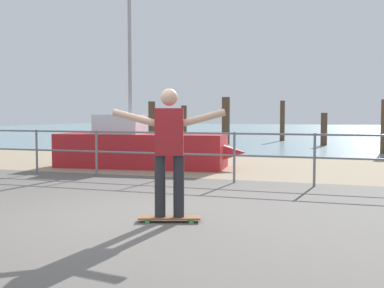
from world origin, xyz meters
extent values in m
cube|color=#605B56|center=(0.00, -1.00, 0.00)|extent=(24.00, 10.00, 0.04)
cube|color=tan|center=(0.00, 7.00, 0.00)|extent=(24.00, 6.00, 0.04)
cube|color=#75939E|center=(0.00, 35.00, 0.00)|extent=(72.00, 50.00, 0.04)
cylinder|color=slate|center=(-4.01, 3.60, 0.53)|extent=(0.05, 0.05, 1.05)
cylinder|color=slate|center=(-2.44, 3.60, 0.53)|extent=(0.05, 0.05, 1.05)
cylinder|color=slate|center=(-0.86, 3.60, 0.53)|extent=(0.05, 0.05, 1.05)
cylinder|color=slate|center=(0.71, 3.60, 0.53)|extent=(0.05, 0.05, 1.05)
cylinder|color=slate|center=(2.28, 3.60, 0.53)|extent=(0.05, 0.05, 1.05)
cylinder|color=slate|center=(-0.86, 3.60, 1.02)|extent=(12.58, 0.04, 0.04)
cylinder|color=slate|center=(-0.86, 3.60, 0.58)|extent=(12.58, 0.04, 0.04)
cube|color=#B21E23|center=(-2.22, 5.58, 0.45)|extent=(4.51, 1.82, 0.90)
cone|color=#B21E23|center=(-0.03, 5.79, 0.45)|extent=(1.17, 0.87, 0.77)
cylinder|color=#9EA0A5|center=(-2.52, 5.55, 3.19)|extent=(0.10, 0.10, 4.59)
cube|color=silver|center=(-2.82, 5.52, 1.15)|extent=(1.28, 1.01, 0.50)
cube|color=brown|center=(0.65, 0.04, 0.07)|extent=(0.82, 0.43, 0.02)
cylinder|color=#3FBF59|center=(0.40, -0.12, 0.03)|extent=(0.07, 0.05, 0.06)
cylinder|color=#3FBF59|center=(0.36, 0.03, 0.03)|extent=(0.07, 0.05, 0.06)
cylinder|color=#3FBF59|center=(0.94, 0.05, 0.03)|extent=(0.07, 0.05, 0.06)
cylinder|color=#3FBF59|center=(0.89, 0.20, 0.03)|extent=(0.07, 0.05, 0.06)
cylinder|color=#26262B|center=(0.53, 0.00, 0.48)|extent=(0.14, 0.14, 0.80)
cylinder|color=#26262B|center=(0.76, 0.07, 0.48)|extent=(0.14, 0.14, 0.80)
cube|color=maroon|center=(0.65, 0.04, 1.18)|extent=(0.40, 0.30, 0.60)
sphere|color=tan|center=(0.65, 0.04, 1.62)|extent=(0.22, 0.22, 0.22)
cylinder|color=tan|center=(0.22, -0.10, 1.36)|extent=(0.56, 0.25, 0.23)
cylinder|color=tan|center=(1.07, 0.17, 1.36)|extent=(0.56, 0.25, 0.23)
cylinder|color=#513826|center=(-6.72, 16.98, 1.05)|extent=(0.37, 0.37, 2.09)
cylinder|color=#513826|center=(-4.51, 15.80, 0.92)|extent=(0.27, 0.27, 1.85)
cylinder|color=#513826|center=(-2.31, 15.39, 1.11)|extent=(0.37, 0.37, 2.21)
cylinder|color=#513826|center=(-0.11, 18.96, 1.07)|extent=(0.25, 0.25, 2.14)
cylinder|color=#513826|center=(2.10, 15.85, 0.74)|extent=(0.28, 0.28, 1.48)
camera|label=1|loc=(2.70, -5.42, 1.40)|focal=42.72mm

